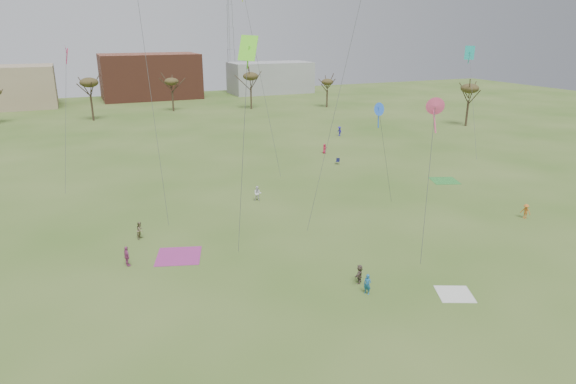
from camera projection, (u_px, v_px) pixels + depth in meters
name	position (u px, v px, depth m)	size (l,w,h in m)	color
ground	(360.00, 324.00, 32.48)	(260.00, 260.00, 0.00)	#375A1C
flyer_near_right	(367.00, 284.00, 35.96)	(0.56, 0.37, 1.55)	#1E5E8B
spectator_fore_b	(140.00, 230.00, 45.51)	(0.79, 0.62, 1.63)	#796D4D
spectator_fore_c	(359.00, 274.00, 37.53)	(1.39, 0.44, 1.50)	brown
flyer_mid_b	(526.00, 211.00, 50.36)	(1.00, 0.57, 1.54)	#C46A24
spectator_mid_d	(127.00, 256.00, 40.18)	(1.01, 0.42, 1.73)	#A74580
spectator_mid_e	(258.00, 194.00, 55.52)	(0.84, 0.65, 1.72)	white
flyer_far_b	(324.00, 149.00, 76.86)	(0.73, 0.48, 1.50)	#AA1D3B
flyer_far_c	(339.00, 131.00, 89.43)	(1.11, 0.64, 1.72)	#2B22A0
blanket_cream	(455.00, 294.00, 36.12)	(2.46, 2.46, 0.03)	white
blanket_plum	(179.00, 256.00, 42.17)	(3.67, 3.67, 0.03)	#A23180
blanket_olive	(444.00, 181.00, 63.13)	(3.25, 3.25, 0.03)	#338D37
camp_chair_right	(338.00, 163.00, 70.76)	(0.74, 0.74, 0.87)	#16193D
kites_aloft	(240.00, 14.00, 41.86)	(70.47, 36.97, 24.86)	black
tree_line	(141.00, 89.00, 98.17)	(117.44, 49.32, 8.91)	#3A2B1E
building_brick	(150.00, 76.00, 137.11)	(26.00, 16.00, 12.00)	brown
building_grey	(270.00, 78.00, 149.02)	(24.00, 12.00, 9.00)	gray
radio_tower	(230.00, 26.00, 146.75)	(1.51, 1.72, 41.00)	#9EA3A8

